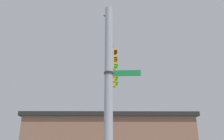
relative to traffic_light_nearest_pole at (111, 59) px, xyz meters
The scene contains 8 objects.
signal_pole 3.09m from the traffic_light_nearest_pole, ahead, with size 0.31×0.31×7.80m, color gray.
mast_arm 1.11m from the traffic_light_nearest_pole, behind, with size 0.21×0.21×5.30m, color gray.
traffic_light_nearest_pole is the anchor object (origin of this frame).
traffic_light_mid_inner 0.90m from the traffic_light_nearest_pole, behind, with size 0.54×0.49×1.31m.
traffic_light_mid_outer 1.81m from the traffic_light_nearest_pole, behind, with size 0.54×0.49×1.31m.
traffic_light_arm_end 2.71m from the traffic_light_nearest_pole, behind, with size 0.54×0.49×1.31m.
street_name_sign 2.34m from the traffic_light_nearest_pole, ahead, with size 0.35×1.35×0.22m.
bird_flying 2.88m from the traffic_light_nearest_pole, 156.57° to the right, with size 0.24×0.33×0.09m.
Camera 1 is at (8.10, 0.46, 2.09)m, focal length 37.65 mm.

